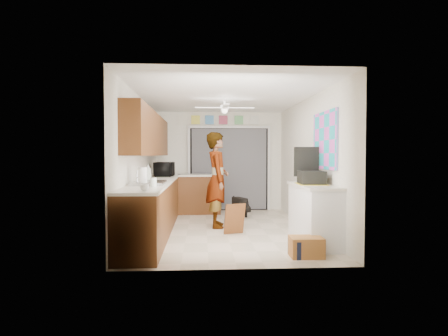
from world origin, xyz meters
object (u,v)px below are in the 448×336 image
object	(u,v)px
navy_crate	(306,248)
microwave	(164,169)
soap_bottle	(148,172)
cup	(144,188)
dog	(240,206)
man	(217,180)
paper_towel_roll	(143,177)
cardboard_box	(306,247)
suitcase	(311,178)

from	to	relation	value
navy_crate	microwave	bearing A→B (deg)	125.35
navy_crate	soap_bottle	bearing A→B (deg)	139.98
cup	dog	distance (m)	3.98
microwave	cup	world-z (taller)	microwave
man	navy_crate	bearing A→B (deg)	-153.39
paper_towel_roll	soap_bottle	bearing A→B (deg)	94.77
cup	cardboard_box	distance (m)	2.35
microwave	soap_bottle	xyz separation A→B (m)	(-0.19, -1.14, -0.00)
soap_bottle	paper_towel_roll	bearing A→B (deg)	-85.23
soap_bottle	cardboard_box	distance (m)	3.36
cup	dog	xyz separation A→B (m)	(1.61, 3.56, -0.74)
microwave	soap_bottle	bearing A→B (deg)	174.62
microwave	man	xyz separation A→B (m)	(1.13, -0.99, -0.17)
microwave	man	size ratio (longest dim) A/B	0.30
cardboard_box	navy_crate	distance (m)	0.03
man	dog	world-z (taller)	man
soap_bottle	paper_towel_roll	world-z (taller)	soap_bottle
microwave	cup	bearing A→B (deg)	-174.70
soap_bottle	man	xyz separation A→B (m)	(1.31, 0.15, -0.16)
cardboard_box	man	xyz separation A→B (m)	(-1.14, 2.23, 0.79)
soap_bottle	suitcase	bearing A→B (deg)	-23.72
man	dog	xyz separation A→B (m)	(0.56, 1.20, -0.68)
cup	man	distance (m)	2.59
cardboard_box	navy_crate	xyz separation A→B (m)	(0.00, 0.02, -0.02)
suitcase	dog	bearing A→B (deg)	113.56
soap_bottle	cup	world-z (taller)	soap_bottle
soap_bottle	paper_towel_roll	distance (m)	1.37
man	paper_towel_roll	bearing A→B (deg)	140.80
microwave	dog	xyz separation A→B (m)	(1.69, 0.21, -0.85)
paper_towel_roll	suitcase	distance (m)	2.66
paper_towel_roll	suitcase	world-z (taller)	paper_towel_roll
microwave	paper_towel_roll	size ratio (longest dim) A/B	2.01
paper_towel_roll	dog	bearing A→B (deg)	56.94
suitcase	navy_crate	bearing A→B (deg)	-106.62
cup	dog	bearing A→B (deg)	65.70
soap_bottle	dog	xyz separation A→B (m)	(1.87, 1.34, -0.85)
paper_towel_roll	suitcase	xyz separation A→B (m)	(2.66, 0.14, -0.03)
navy_crate	paper_towel_roll	bearing A→B (deg)	163.36
soap_bottle	navy_crate	bearing A→B (deg)	-40.02
paper_towel_roll	navy_crate	world-z (taller)	paper_towel_roll
microwave	paper_towel_roll	world-z (taller)	microwave
paper_towel_roll	dog	world-z (taller)	paper_towel_roll
navy_crate	suitcase	bearing A→B (deg)	69.19
cardboard_box	dog	bearing A→B (deg)	99.62
microwave	navy_crate	bearing A→B (deg)	-140.72
paper_towel_roll	man	xyz separation A→B (m)	(1.20, 1.51, -0.15)
cup	suitcase	size ratio (longest dim) A/B	0.23
paper_towel_roll	dog	xyz separation A→B (m)	(1.76, 2.70, -0.84)
soap_bottle	dog	bearing A→B (deg)	35.62
suitcase	man	xyz separation A→B (m)	(-1.46, 1.37, -0.12)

